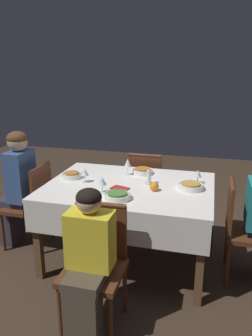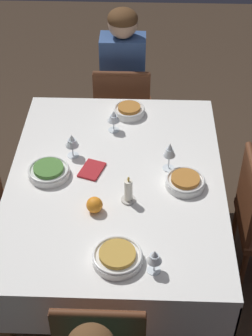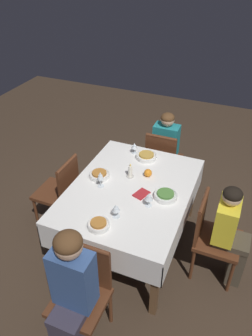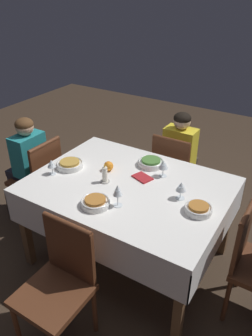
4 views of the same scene
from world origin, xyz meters
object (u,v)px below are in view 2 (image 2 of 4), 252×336
Objects in this scene: dining_table at (116,190)px; wine_glass_east at (114,117)px; napkin_red_folded at (92,170)px; bowl_east at (129,110)px; bowl_south at (185,182)px; wine_glass_south at (170,151)px; orange_fruit at (95,205)px; candle_centerpiece at (128,192)px; chair_east at (122,111)px; bowl_west at (117,257)px; wine_glass_north at (72,141)px; wine_glass_west at (154,257)px; bowl_north at (49,171)px; person_adult_denim at (123,77)px.

wine_glass_east is at bearing 4.29° from dining_table.
napkin_red_folded reaches higher than dining_table.
bowl_east and bowl_south have the same top height.
bowl_south is (-0.05, -0.35, 0.11)m from dining_table.
wine_glass_south is at bearing -155.80° from bowl_east.
bowl_east is at bearing -26.64° from wine_glass_east.
bowl_east is at bearing -9.72° from orange_fruit.
chair_east is at bearing 3.81° from candle_centerpiece.
bowl_south is at bearing -66.24° from orange_fruit.
candle_centerpiece is at bearing -137.51° from napkin_red_folded.
bowl_west is (-1.12, 0.02, -0.00)m from bowl_east.
chair_east is at bearing -7.31° from napkin_red_folded.
wine_glass_north is at bearing 80.32° from wine_glass_south.
candle_centerpiece is at bearing 16.07° from wine_glass_west.
bowl_south is at bearing -139.95° from wine_glass_east.
wine_glass_west is 0.44m from candle_centerpiece.
bowl_north is at bearing 71.06° from chair_east.
orange_fruit reaches higher than napkin_red_folded.
wine_glass_south is 2.11× the size of orange_fruit.
wine_glass_north is 0.85× the size of wine_glass_south.
wine_glass_north reaches higher than dining_table.
bowl_west is at bearing 91.56° from chair_east.
bowl_west is (-0.71, -0.27, -0.07)m from wine_glass_north.
orange_fruit is (-0.24, 0.09, 0.12)m from dining_table.
napkin_red_folded is (0.22, 0.20, -0.05)m from candle_centerpiece.
orange_fruit reaches higher than bowl_east.
wine_glass_east is at bearing 10.04° from candle_centerpiece.
napkin_red_folded is at bearing 15.33° from bowl_west.
bowl_north is 0.67m from bowl_west.
wine_glass_west is 0.73× the size of napkin_red_folded.
bowl_south is at bearing 109.05° from chair_east.
wine_glass_west is 0.57m from bowl_south.
orange_fruit is 0.46× the size of napkin_red_folded.
wine_glass_north reaches higher than bowl_east.
chair_east is at bearing 7.96° from bowl_east.
chair_east is 1.03m from wine_glass_south.
dining_table is 8.87× the size of wine_glass_south.
orange_fruit is at bearing -172.32° from napkin_red_folded.
wine_glass_east is at bearing 12.63° from wine_glass_west.
candle_centerpiece is 1.94× the size of orange_fruit.
candle_centerpiece is (-1.16, -0.08, 0.32)m from chair_east.
bowl_west is 1.44× the size of candle_centerpiece.
bowl_south is (-0.62, -0.30, -0.00)m from bowl_east.
bowl_south is at bearing -16.51° from wine_glass_west.
bowl_south is 0.31m from candle_centerpiece.
person_adult_denim is 1.24m from bowl_south.
wine_glass_west is 0.68m from wine_glass_south.
candle_centerpiece reaches higher than wine_glass_north.
wine_glass_west is (-0.59, -0.19, 0.17)m from dining_table.
bowl_north is 0.80m from wine_glass_west.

